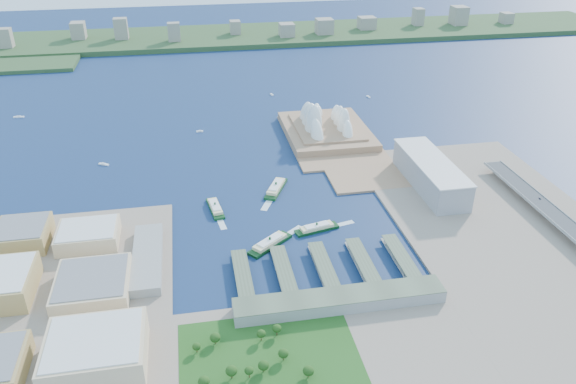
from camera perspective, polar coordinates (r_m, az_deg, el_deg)
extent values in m
plane|color=#0D2140|center=(645.25, 0.83, -4.27)|extent=(3000.00, 3000.00, 0.00)
cube|color=gray|center=(568.21, -23.02, -11.89)|extent=(220.00, 390.00, 3.00)
cube|color=gray|center=(485.27, 5.89, -17.32)|extent=(720.00, 180.00, 3.00)
cube|color=gray|center=(688.43, 21.75, -4.11)|extent=(240.00, 500.00, 3.00)
cube|color=#987153|center=(891.58, 4.38, 5.39)|extent=(135.00, 220.00, 3.00)
cube|color=#2D4926|center=(1554.86, -6.46, 15.43)|extent=(2200.00, 260.00, 12.00)
cube|color=gray|center=(757.88, 14.26, 1.82)|extent=(45.00, 155.00, 35.00)
cube|color=gray|center=(536.58, 5.30, -10.92)|extent=(200.00, 28.00, 12.00)
imported|color=slate|center=(751.26, 24.23, -0.61)|extent=(1.66, 4.07, 1.18)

